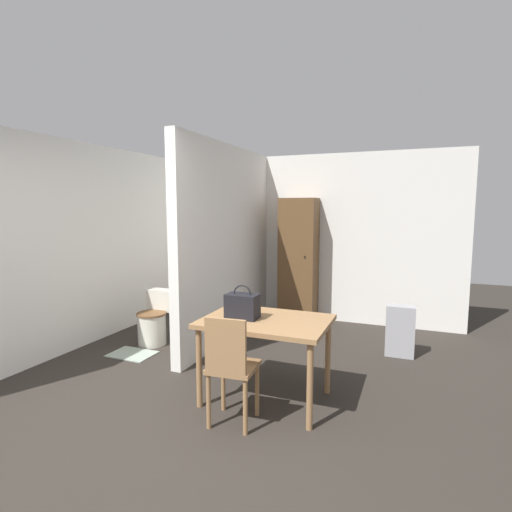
{
  "coord_description": "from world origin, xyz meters",
  "views": [
    {
      "loc": [
        1.79,
        -2.11,
        1.71
      ],
      "look_at": [
        0.23,
        1.76,
        1.2
      ],
      "focal_mm": 28.0,
      "sensor_mm": 36.0,
      "label": 1
    }
  ],
  "objects_px": {
    "wooden_chair": "(231,366)",
    "wooden_cabinet": "(299,261)",
    "handbag": "(242,306)",
    "space_heater": "(400,331)",
    "toilet": "(155,320)",
    "dining_table": "(266,328)"
  },
  "relations": [
    {
      "from": "wooden_chair",
      "to": "space_heater",
      "type": "relative_size",
      "value": 1.51
    },
    {
      "from": "wooden_cabinet",
      "to": "space_heater",
      "type": "relative_size",
      "value": 3.12
    },
    {
      "from": "handbag",
      "to": "space_heater",
      "type": "xyz_separation_m",
      "value": [
        1.27,
        1.62,
        -0.55
      ]
    },
    {
      "from": "toilet",
      "to": "dining_table",
      "type": "bearing_deg",
      "value": -26.01
    },
    {
      "from": "toilet",
      "to": "space_heater",
      "type": "xyz_separation_m",
      "value": [
        2.91,
        0.68,
        0.01
      ]
    },
    {
      "from": "dining_table",
      "to": "wooden_cabinet",
      "type": "distance_m",
      "value": 2.58
    },
    {
      "from": "space_heater",
      "to": "handbag",
      "type": "bearing_deg",
      "value": -128.09
    },
    {
      "from": "wooden_chair",
      "to": "wooden_cabinet",
      "type": "relative_size",
      "value": 0.48
    },
    {
      "from": "dining_table",
      "to": "wooden_chair",
      "type": "distance_m",
      "value": 0.54
    },
    {
      "from": "dining_table",
      "to": "toilet",
      "type": "bearing_deg",
      "value": 153.99
    },
    {
      "from": "wooden_chair",
      "to": "space_heater",
      "type": "height_order",
      "value": "wooden_chair"
    },
    {
      "from": "wooden_chair",
      "to": "handbag",
      "type": "xyz_separation_m",
      "value": [
        -0.1,
        0.46,
        0.36
      ]
    },
    {
      "from": "wooden_chair",
      "to": "handbag",
      "type": "height_order",
      "value": "handbag"
    },
    {
      "from": "wooden_chair",
      "to": "toilet",
      "type": "bearing_deg",
      "value": 136.54
    },
    {
      "from": "space_heater",
      "to": "wooden_cabinet",
      "type": "bearing_deg",
      "value": 147.36
    },
    {
      "from": "toilet",
      "to": "handbag",
      "type": "relative_size",
      "value": 2.18
    },
    {
      "from": "toilet",
      "to": "space_heater",
      "type": "height_order",
      "value": "toilet"
    },
    {
      "from": "toilet",
      "to": "wooden_cabinet",
      "type": "bearing_deg",
      "value": 49.27
    },
    {
      "from": "wooden_cabinet",
      "to": "space_heater",
      "type": "xyz_separation_m",
      "value": [
        1.5,
        -0.96,
        -0.63
      ]
    },
    {
      "from": "wooden_chair",
      "to": "wooden_cabinet",
      "type": "bearing_deg",
      "value": 91.67
    },
    {
      "from": "wooden_chair",
      "to": "handbag",
      "type": "relative_size",
      "value": 2.98
    },
    {
      "from": "dining_table",
      "to": "toilet",
      "type": "xyz_separation_m",
      "value": [
        -1.84,
        0.9,
        -0.37
      ]
    }
  ]
}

